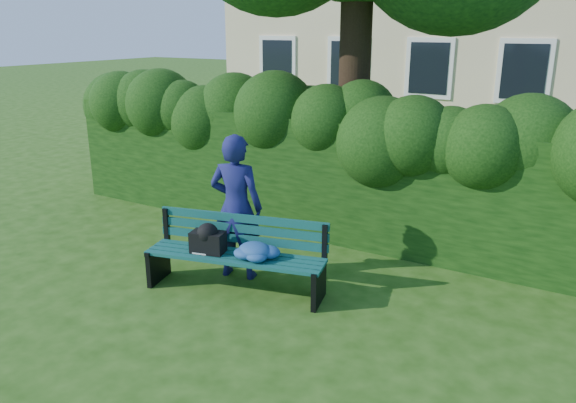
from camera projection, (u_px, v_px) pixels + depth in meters
The scene contains 4 objects.
ground at pixel (263, 287), 6.91m from camera, with size 80.00×80.00×0.00m, color #21480F.
hedge at pixel (343, 178), 8.44m from camera, with size 10.00×1.00×1.80m.
park_bench at pixel (236, 251), 6.71m from camera, with size 2.24×1.06×0.89m.
man_reading at pixel (236, 207), 6.98m from camera, with size 0.67×0.44×1.85m, color navy.
Camera 1 is at (3.49, -5.22, 3.07)m, focal length 35.00 mm.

